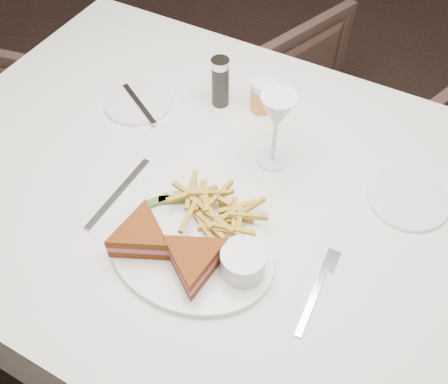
% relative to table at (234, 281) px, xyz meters
% --- Properties ---
extents(ground, '(5.00, 5.00, 0.00)m').
position_rel_table_xyz_m(ground, '(0.02, -0.02, -0.38)').
color(ground, black).
rests_on(ground, ground).
extents(table, '(1.46, 1.03, 0.75)m').
position_rel_table_xyz_m(table, '(0.00, 0.00, 0.00)').
color(table, white).
rests_on(table, ground).
extents(chair_far, '(0.71, 0.69, 0.60)m').
position_rel_table_xyz_m(chair_far, '(-0.03, 0.84, -0.08)').
color(chair_far, '#47332B').
rests_on(chair_far, ground).
extents(table_setting, '(0.80, 0.58, 0.18)m').
position_rel_table_xyz_m(table_setting, '(-0.01, -0.07, 0.41)').
color(table_setting, white).
rests_on(table_setting, table).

